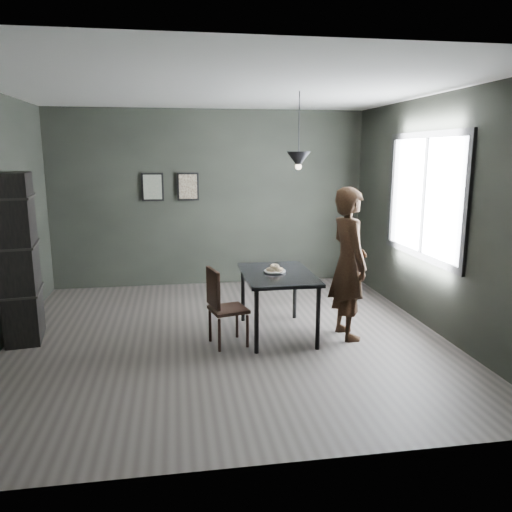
{
  "coord_description": "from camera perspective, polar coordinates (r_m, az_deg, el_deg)",
  "views": [
    {
      "loc": [
        -0.56,
        -5.55,
        2.13
      ],
      "look_at": [
        0.35,
        0.05,
        0.95
      ],
      "focal_mm": 35.0,
      "sensor_mm": 36.0,
      "label": 1
    }
  ],
  "objects": [
    {
      "name": "framed_print_right",
      "position": [
        8.04,
        -7.78,
        7.86
      ],
      "size": [
        0.34,
        0.04,
        0.44
      ],
      "color": "black",
      "rests_on": "ground"
    },
    {
      "name": "back_wall",
      "position": [
        8.1,
        -5.25,
        6.53
      ],
      "size": [
        5.0,
        0.1,
        2.8
      ],
      "primitive_type": "cube",
      "color": "black",
      "rests_on": "ground"
    },
    {
      "name": "framed_print_left",
      "position": [
        8.04,
        -11.73,
        7.73
      ],
      "size": [
        0.34,
        0.04,
        0.44
      ],
      "color": "black",
      "rests_on": "ground"
    },
    {
      "name": "donut_pile",
      "position": [
        5.86,
        2.16,
        -1.43
      ],
      "size": [
        0.21,
        0.14,
        0.09
      ],
      "rotation": [
        0.0,
        0.0,
        -0.08
      ],
      "color": "beige",
      "rests_on": "white_plate"
    },
    {
      "name": "pendant_lamp",
      "position": [
        5.82,
        4.87,
        10.93
      ],
      "size": [
        0.28,
        0.28,
        0.86
      ],
      "color": "black",
      "rests_on": "ground"
    },
    {
      "name": "woman",
      "position": [
        5.83,
        10.55,
        -0.85
      ],
      "size": [
        0.47,
        0.67,
        1.75
      ],
      "primitive_type": "imported",
      "rotation": [
        0.0,
        0.0,
        1.66
      ],
      "color": "black",
      "rests_on": "ground"
    },
    {
      "name": "wood_chair",
      "position": [
        5.56,
        -3.97,
        -5.29
      ],
      "size": [
        0.46,
        0.46,
        0.89
      ],
      "rotation": [
        0.0,
        0.0,
        0.24
      ],
      "color": "black",
      "rests_on": "ground"
    },
    {
      "name": "shelf_unit",
      "position": [
        6.22,
        -25.48,
        -0.25
      ],
      "size": [
        0.45,
        0.68,
        1.92
      ],
      "primitive_type": "cube",
      "rotation": [
        0.0,
        0.0,
        0.14
      ],
      "color": "black",
      "rests_on": "ground"
    },
    {
      "name": "ceiling",
      "position": [
        5.62,
        -3.64,
        18.58
      ],
      "size": [
        5.0,
        5.0,
        0.02
      ],
      "color": "silver",
      "rests_on": "ground"
    },
    {
      "name": "white_plate",
      "position": [
        5.86,
        2.16,
        -1.8
      ],
      "size": [
        0.23,
        0.23,
        0.01
      ],
      "primitive_type": "cylinder",
      "color": "white",
      "rests_on": "cafe_table"
    },
    {
      "name": "ground",
      "position": [
        5.97,
        -3.28,
        -9.17
      ],
      "size": [
        5.0,
        5.0,
        0.0
      ],
      "primitive_type": "plane",
      "color": "#35312E",
      "rests_on": "ground"
    },
    {
      "name": "window_assembly",
      "position": [
        6.52,
        18.66,
        6.48
      ],
      "size": [
        0.04,
        1.96,
        1.56
      ],
      "color": "white",
      "rests_on": "ground"
    },
    {
      "name": "cafe_table",
      "position": [
        5.85,
        2.5,
        -2.69
      ],
      "size": [
        0.8,
        1.2,
        0.75
      ],
      "color": "black",
      "rests_on": "ground"
    }
  ]
}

